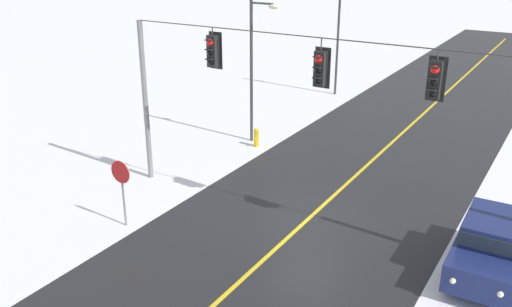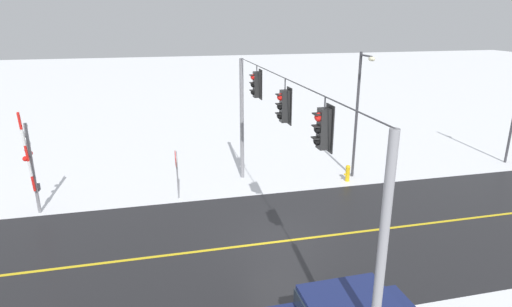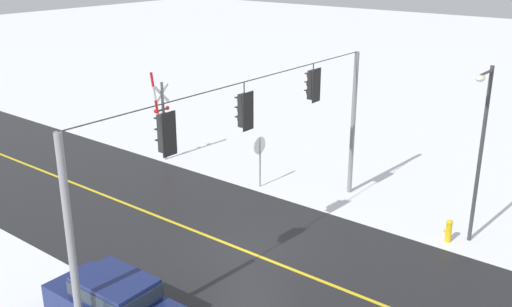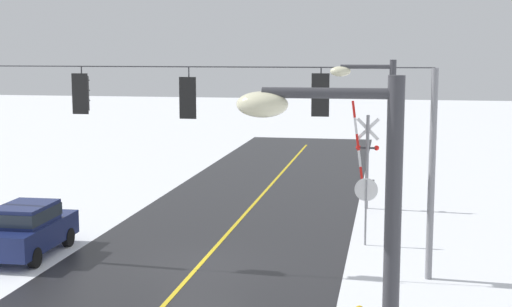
% 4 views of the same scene
% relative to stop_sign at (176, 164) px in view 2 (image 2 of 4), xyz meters
% --- Properties ---
extents(ground_plane, '(160.00, 160.00, 0.00)m').
position_rel_stop_sign_xyz_m(ground_plane, '(5.03, 3.49, -1.71)').
color(ground_plane, white).
extents(road_asphalt, '(9.00, 80.00, 0.01)m').
position_rel_stop_sign_xyz_m(road_asphalt, '(5.03, 9.49, -1.71)').
color(road_asphalt, black).
rests_on(road_asphalt, ground).
extents(lane_centre_line, '(0.14, 72.00, 0.01)m').
position_rel_stop_sign_xyz_m(lane_centre_line, '(5.03, 9.49, -1.70)').
color(lane_centre_line, gold).
rests_on(lane_centre_line, ground).
extents(signal_span, '(14.20, 0.47, 6.22)m').
position_rel_stop_sign_xyz_m(signal_span, '(5.06, 3.48, 2.55)').
color(signal_span, gray).
rests_on(signal_span, ground).
extents(stop_sign, '(0.80, 0.09, 2.35)m').
position_rel_stop_sign_xyz_m(stop_sign, '(0.00, 0.00, 0.00)').
color(stop_sign, gray).
rests_on(stop_sign, ground).
extents(railroad_crossing, '(1.19, 0.31, 4.59)m').
position_rel_stop_sign_xyz_m(railroad_crossing, '(0.21, -5.99, 0.56)').
color(railroad_crossing, gray).
rests_on(railroad_crossing, ground).
extents(streetlamp_near, '(1.39, 0.28, 6.50)m').
position_rel_stop_sign_xyz_m(streetlamp_near, '(-0.56, 9.24, 2.20)').
color(streetlamp_near, '#38383D').
rests_on(streetlamp_near, ground).
extents(fire_hydrant, '(0.24, 0.31, 0.88)m').
position_rel_stop_sign_xyz_m(fire_hydrant, '(-0.15, 8.66, -1.25)').
color(fire_hydrant, gold).
rests_on(fire_hydrant, ground).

